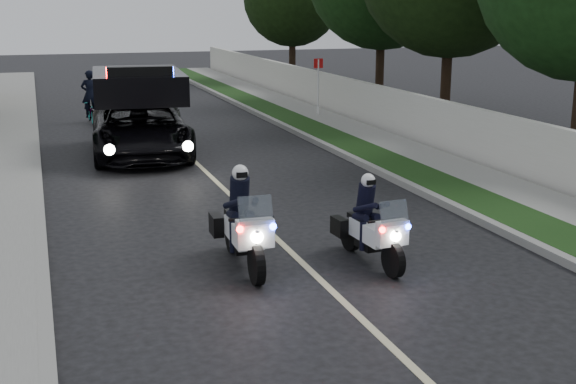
# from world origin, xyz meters

# --- Properties ---
(ground) EXTENTS (120.00, 120.00, 0.00)m
(ground) POSITION_xyz_m (0.00, 0.00, 0.00)
(ground) COLOR black
(ground) RESTS_ON ground
(curb_right) EXTENTS (0.20, 60.00, 0.15)m
(curb_right) POSITION_xyz_m (4.10, 10.00, 0.07)
(curb_right) COLOR gray
(curb_right) RESTS_ON ground
(grass_verge) EXTENTS (1.20, 60.00, 0.16)m
(grass_verge) POSITION_xyz_m (4.80, 10.00, 0.08)
(grass_verge) COLOR #193814
(grass_verge) RESTS_ON ground
(sidewalk_right) EXTENTS (1.40, 60.00, 0.16)m
(sidewalk_right) POSITION_xyz_m (6.10, 10.00, 0.08)
(sidewalk_right) COLOR gray
(sidewalk_right) RESTS_ON ground
(property_wall) EXTENTS (0.22, 60.00, 1.50)m
(property_wall) POSITION_xyz_m (7.10, 10.00, 0.75)
(property_wall) COLOR beige
(property_wall) RESTS_ON ground
(curb_left) EXTENTS (0.20, 60.00, 0.15)m
(curb_left) POSITION_xyz_m (-4.10, 10.00, 0.07)
(curb_left) COLOR gray
(curb_left) RESTS_ON ground
(lane_marking) EXTENTS (0.12, 50.00, 0.01)m
(lane_marking) POSITION_xyz_m (0.00, 10.00, 0.00)
(lane_marking) COLOR #BFB78C
(lane_marking) RESTS_ON ground
(police_moto_left) EXTENTS (0.74, 2.00, 1.68)m
(police_moto_left) POSITION_xyz_m (-0.97, 2.31, 0.00)
(police_moto_left) COLOR white
(police_moto_left) RESTS_ON ground
(police_moto_right) EXTENTS (0.75, 1.81, 1.50)m
(police_moto_right) POSITION_xyz_m (1.07, 1.85, 0.00)
(police_moto_right) COLOR white
(police_moto_right) RESTS_ON ground
(police_suv) EXTENTS (3.06, 5.88, 2.77)m
(police_suv) POSITION_xyz_m (-1.26, 12.34, 0.00)
(police_suv) COLOR black
(police_suv) RESTS_ON ground
(bicycle) EXTENTS (0.60, 1.54, 0.80)m
(bicycle) POSITION_xyz_m (-2.14, 19.04, 0.00)
(bicycle) COLOR black
(bicycle) RESTS_ON ground
(cyclist) EXTENTS (0.62, 0.42, 1.69)m
(cyclist) POSITION_xyz_m (-2.14, 19.04, 0.00)
(cyclist) COLOR black
(cyclist) RESTS_ON ground
(sign_post) EXTENTS (0.36, 0.36, 2.31)m
(sign_post) POSITION_xyz_m (6.00, 17.41, 0.00)
(sign_post) COLOR #9F0B16
(sign_post) RESTS_ON ground
(tree_right_b) EXTENTS (6.72, 6.72, 9.96)m
(tree_right_b) POSITION_xyz_m (9.89, 7.77, 0.00)
(tree_right_b) COLOR #1A4115
(tree_right_b) RESTS_ON ground
(tree_right_c) EXTENTS (8.53, 8.53, 10.82)m
(tree_right_c) POSITION_xyz_m (9.82, 14.74, 0.00)
(tree_right_c) COLOR #1A3210
(tree_right_c) RESTS_ON ground
(tree_right_d) EXTENTS (6.58, 6.58, 10.56)m
(tree_right_d) POSITION_xyz_m (10.06, 20.73, 0.00)
(tree_right_d) COLOR #1A4015
(tree_right_d) RESTS_ON ground
(tree_right_e) EXTENTS (5.83, 5.83, 8.87)m
(tree_right_e) POSITION_xyz_m (9.52, 30.80, 0.00)
(tree_right_e) COLOR black
(tree_right_e) RESTS_ON ground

